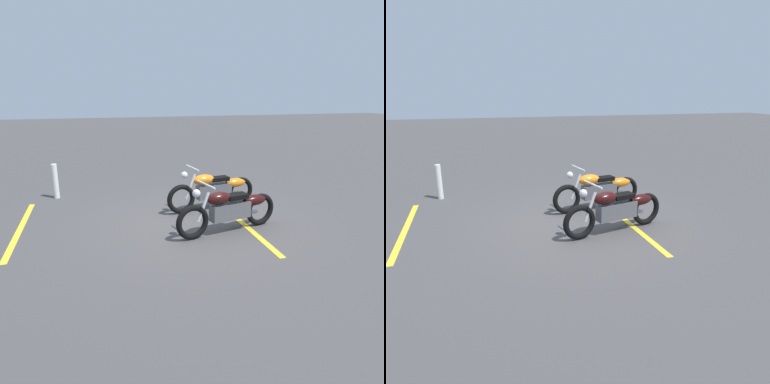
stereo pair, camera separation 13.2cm
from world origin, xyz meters
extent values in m
plane|color=#474444|center=(0.00, 0.00, 0.00)|extent=(60.00, 60.00, 0.00)
torus|color=black|center=(0.19, -0.56, 0.34)|extent=(0.68, 0.23, 0.67)
torus|color=black|center=(-1.34, -0.85, 0.34)|extent=(0.68, 0.23, 0.67)
cube|color=#59595E|center=(-0.62, -0.72, 0.42)|extent=(0.87, 0.37, 0.32)
ellipsoid|color=orange|center=(-0.36, -0.67, 0.72)|extent=(0.56, 0.37, 0.24)
ellipsoid|color=orange|center=(-1.18, -0.82, 0.56)|extent=(0.59, 0.34, 0.22)
cube|color=black|center=(-0.75, -0.74, 0.70)|extent=(0.48, 0.32, 0.09)
cylinder|color=silver|center=(-0.03, -0.61, 0.60)|extent=(0.27, 0.10, 0.56)
cylinder|color=silver|center=(-0.08, -0.62, 1.02)|extent=(0.15, 0.62, 0.04)
sphere|color=silver|center=(0.11, -0.58, 0.88)|extent=(0.15, 0.15, 0.15)
cylinder|color=silver|center=(-0.99, -0.93, 0.26)|extent=(0.70, 0.22, 0.09)
torus|color=black|center=(0.31, 0.89, 0.34)|extent=(0.68, 0.26, 0.67)
torus|color=black|center=(-1.21, 0.53, 0.34)|extent=(0.68, 0.26, 0.67)
cube|color=#59595E|center=(-0.50, 0.70, 0.42)|extent=(0.87, 0.41, 0.32)
ellipsoid|color=black|center=(-0.23, 0.76, 0.72)|extent=(0.57, 0.39, 0.24)
ellipsoid|color=black|center=(-1.05, 0.57, 0.56)|extent=(0.60, 0.36, 0.22)
cube|color=black|center=(-0.62, 0.67, 0.70)|extent=(0.48, 0.34, 0.09)
cylinder|color=silver|center=(0.09, 0.84, 0.60)|extent=(0.27, 0.12, 0.56)
cylinder|color=silver|center=(0.04, 0.82, 1.02)|extent=(0.18, 0.61, 0.04)
sphere|color=silver|center=(0.23, 0.87, 0.88)|extent=(0.15, 0.15, 0.15)
cylinder|color=silver|center=(-0.85, 0.47, 0.26)|extent=(0.70, 0.25, 0.09)
cylinder|color=white|center=(3.03, -2.52, 0.44)|extent=(0.14, 0.14, 0.89)
cube|color=yellow|center=(-0.91, 0.42, 0.00)|extent=(0.18, 3.20, 0.01)
cube|color=yellow|center=(3.53, -0.50, 0.00)|extent=(0.18, 3.20, 0.01)
camera|label=1|loc=(1.86, 6.77, 2.68)|focal=33.03mm
camera|label=2|loc=(1.98, 6.73, 2.68)|focal=33.03mm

